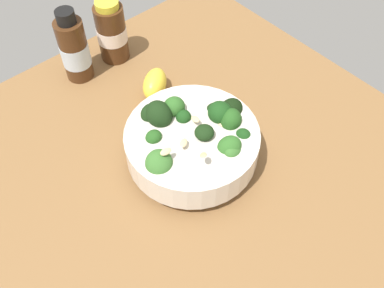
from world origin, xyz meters
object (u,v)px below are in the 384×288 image
bowl_of_broccoli (192,141)px  bottle_tall (112,32)px  lemon_wedge (155,84)px  bottle_short (74,49)px

bowl_of_broccoli → bottle_tall: (5.06, 29.13, 1.45)cm
lemon_wedge → bowl_of_broccoli: bearing=-106.4°
bowl_of_broccoli → bottle_short: bearing=96.1°
bowl_of_broccoli → lemon_wedge: 16.44cm
bottle_tall → lemon_wedge: bearing=-92.0°
lemon_wedge → bottle_tall: size_ratio=0.56×
bottle_tall → bottle_short: bearing=180.0°
bowl_of_broccoli → bottle_short: 29.35cm
bowl_of_broccoli → lemon_wedge: bowl_of_broccoli is taller
bowl_of_broccoli → bottle_short: (-3.13, 29.14, 1.71)cm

